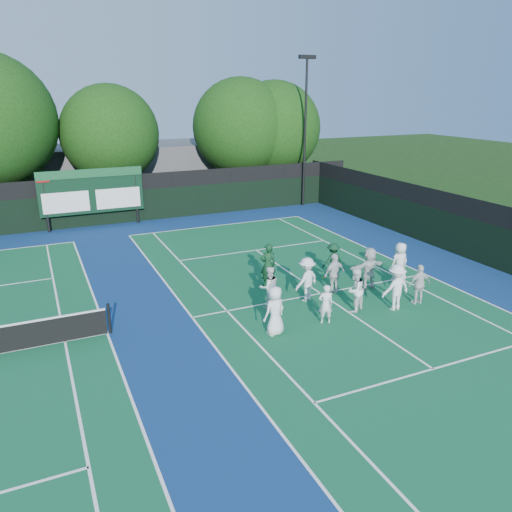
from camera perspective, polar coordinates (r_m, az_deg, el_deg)
name	(u,v)px	position (r m, az deg, el deg)	size (l,w,h in m)	color
ground	(334,303)	(19.89, 8.90, -5.30)	(120.00, 120.00, 0.00)	#16330D
court_apron	(179,320)	(18.43, -8.85, -7.26)	(34.00, 32.00, 0.01)	navy
near_court	(321,293)	(20.65, 7.39, -4.27)	(11.05, 23.85, 0.01)	#125A32
back_fence	(109,203)	(32.06, -16.44, 5.87)	(34.00, 0.08, 3.00)	black
divider_fence_right	(485,237)	(25.92, 24.74, 2.03)	(0.08, 32.00, 3.00)	black
scoreboard	(91,192)	(31.38, -18.29, 6.99)	(6.00, 0.21, 3.55)	black
clubhouse	(145,170)	(40.39, -12.61, 9.57)	(18.00, 6.00, 4.00)	#525256
light_pole_right	(306,115)	(35.57, 5.68, 15.74)	(1.20, 0.30, 10.12)	black
tree_c	(112,136)	(35.20, -16.11, 13.01)	(6.38, 6.38, 8.38)	black
tree_d	(242,129)	(37.75, -1.57, 14.27)	(7.01, 7.01, 8.87)	black
tree_e	(275,131)	(38.89, 2.21, 14.13)	(6.97, 6.97, 8.68)	black
tennis_ball_0	(281,306)	(19.31, 2.91, -5.72)	(0.07, 0.07, 0.07)	yellow
tennis_ball_1	(323,278)	(22.28, 7.67, -2.48)	(0.07, 0.07, 0.07)	yellow
tennis_ball_2	(424,283)	(22.73, 18.66, -2.90)	(0.07, 0.07, 0.07)	yellow
tennis_ball_5	(364,274)	(23.04, 12.25, -2.03)	(0.07, 0.07, 0.07)	yellow
player_front_0	(275,311)	(16.90, 2.18, -6.26)	(0.85, 0.55, 1.74)	white
player_front_1	(326,304)	(17.89, 7.97, -5.47)	(0.54, 0.35, 1.47)	white
player_front_2	(355,290)	(18.99, 11.23, -3.84)	(0.82, 0.64, 1.69)	white
player_front_3	(396,287)	(19.46, 15.70, -3.46)	(1.16, 0.67, 1.80)	white
player_front_4	(419,284)	(20.29, 18.17, -3.10)	(0.94, 0.39, 1.60)	silver
player_back_0	(269,288)	(18.91, 1.51, -3.63)	(0.81, 0.63, 1.66)	silver
player_back_1	(307,279)	(19.63, 5.80, -2.68)	(1.15, 0.66, 1.78)	white
player_back_2	(334,274)	(20.46, 8.94, -2.01)	(1.00, 0.42, 1.71)	silver
player_back_3	(369,268)	(21.18, 12.78, -1.39)	(1.69, 0.54, 1.82)	silver
player_back_4	(400,262)	(22.36, 16.10, -0.70)	(0.86, 0.56, 1.75)	white
coach_left	(268,265)	(20.98, 1.38, -1.04)	(0.68, 0.45, 1.87)	#0E351A
coach_right	(333,260)	(22.26, 8.78, -0.49)	(1.02, 0.58, 1.57)	#0E341D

